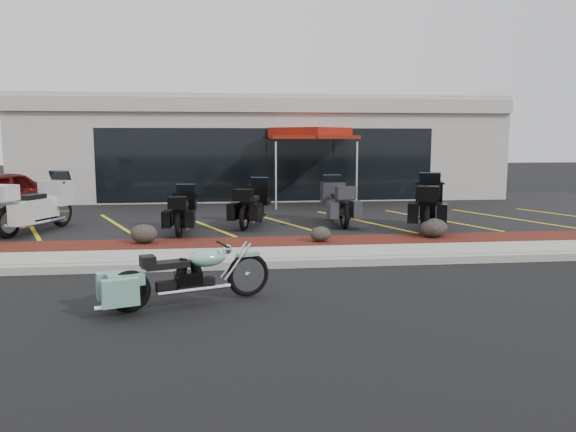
{
  "coord_description": "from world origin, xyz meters",
  "views": [
    {
      "loc": [
        -1.61,
        -9.5,
        2.43
      ],
      "look_at": [
        -0.37,
        1.2,
        0.94
      ],
      "focal_mm": 35.0,
      "sensor_mm": 36.0,
      "label": 1
    }
  ],
  "objects": [
    {
      "name": "traffic_cone",
      "position": [
        -0.63,
        8.18,
        0.35
      ],
      "size": [
        0.37,
        0.37,
        0.4
      ],
      "primitive_type": "cone",
      "rotation": [
        0.0,
        0.0,
        -0.18
      ],
      "color": "red",
      "rests_on": "upper_lot"
    },
    {
      "name": "hero_cruiser",
      "position": [
        -1.25,
        -1.05,
        0.45
      ],
      "size": [
        2.62,
        1.46,
        0.9
      ],
      "primitive_type": null,
      "rotation": [
        0.0,
        0.0,
        0.34
      ],
      "color": "#6FAD9B",
      "rests_on": "ground"
    },
    {
      "name": "popup_canopy",
      "position": [
        1.41,
        9.83,
        2.56
      ],
      "size": [
        3.59,
        3.59,
        2.66
      ],
      "rotation": [
        0.0,
        0.0,
        0.31
      ],
      "color": "silver",
      "rests_on": "upper_lot"
    },
    {
      "name": "boulder_right",
      "position": [
        3.23,
        2.86,
        0.38
      ],
      "size": [
        0.63,
        0.52,
        0.44
      ],
      "primitive_type": "ellipsoid",
      "color": "black",
      "rests_on": "mulch_bed"
    },
    {
      "name": "touring_grey",
      "position": [
        1.41,
        5.96,
        0.79
      ],
      "size": [
        0.88,
        2.23,
        1.29
      ],
      "primitive_type": null,
      "rotation": [
        0.0,
        0.0,
        1.59
      ],
      "color": "#303035",
      "rests_on": "upper_lot"
    },
    {
      "name": "boulder_left",
      "position": [
        -3.36,
        2.88,
        0.37
      ],
      "size": [
        0.59,
        0.49,
        0.41
      ],
      "primitive_type": "ellipsoid",
      "color": "black",
      "rests_on": "mulch_bed"
    },
    {
      "name": "touring_black_mid",
      "position": [
        -0.63,
        5.82,
        0.77
      ],
      "size": [
        1.44,
        2.29,
        1.24
      ],
      "primitive_type": null,
      "rotation": [
        0.0,
        0.0,
        1.26
      ],
      "color": "black",
      "rests_on": "upper_lot"
    },
    {
      "name": "dealership_building",
      "position": [
        0.0,
        14.47,
        2.01
      ],
      "size": [
        18.0,
        8.16,
        4.0
      ],
      "color": "#9A958B",
      "rests_on": "ground"
    },
    {
      "name": "ground",
      "position": [
        0.0,
        0.0,
        0.0
      ],
      "size": [
        90.0,
        90.0,
        0.0
      ],
      "primitive_type": "plane",
      "color": "black",
      "rests_on": "ground"
    },
    {
      "name": "touring_white",
      "position": [
        -5.81,
        5.55,
        0.89
      ],
      "size": [
        1.89,
        2.7,
        1.47
      ],
      "primitive_type": null,
      "rotation": [
        0.0,
        0.0,
        1.16
      ],
      "color": "silver",
      "rests_on": "upper_lot"
    },
    {
      "name": "boulder_mid",
      "position": [
        0.52,
        2.64,
        0.33
      ],
      "size": [
        0.47,
        0.39,
        0.33
      ],
      "primitive_type": "ellipsoid",
      "color": "black",
      "rests_on": "mulch_bed"
    },
    {
      "name": "touring_black_rear",
      "position": [
        3.82,
        4.78,
        0.85
      ],
      "size": [
        1.75,
        2.58,
        1.4
      ],
      "primitive_type": null,
      "rotation": [
        0.0,
        0.0,
        1.19
      ],
      "color": "black",
      "rests_on": "upper_lot"
    },
    {
      "name": "upper_lot",
      "position": [
        0.0,
        8.2,
        0.07
      ],
      "size": [
        26.0,
        9.6,
        0.15
      ],
      "primitive_type": "cube",
      "color": "black",
      "rests_on": "ground"
    },
    {
      "name": "touring_black_front",
      "position": [
        -2.58,
        4.93,
        0.72
      ],
      "size": [
        0.85,
        2.01,
        1.15
      ],
      "primitive_type": null,
      "rotation": [
        0.0,
        0.0,
        1.52
      ],
      "color": "black",
      "rests_on": "upper_lot"
    },
    {
      "name": "mulch_bed",
      "position": [
        0.0,
        2.8,
        0.08
      ],
      "size": [
        24.0,
        1.2,
        0.16
      ],
      "primitive_type": "cube",
      "color": "#3B110D",
      "rests_on": "ground"
    },
    {
      "name": "curb",
      "position": [
        0.0,
        0.9,
        0.07
      ],
      "size": [
        24.0,
        0.25,
        0.15
      ],
      "primitive_type": "cube",
      "color": "gray",
      "rests_on": "ground"
    },
    {
      "name": "sidewalk",
      "position": [
        0.0,
        1.6,
        0.07
      ],
      "size": [
        24.0,
        1.2,
        0.15
      ],
      "primitive_type": "cube",
      "color": "gray",
      "rests_on": "ground"
    }
  ]
}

